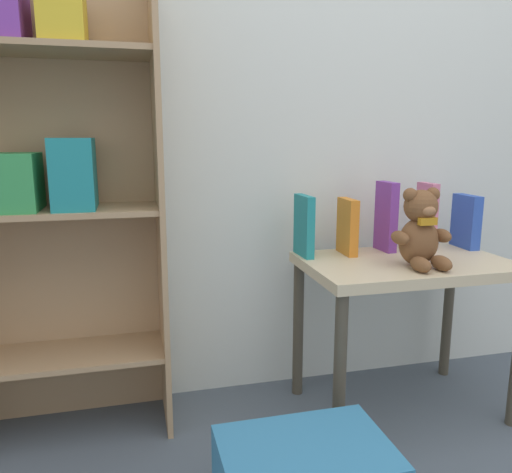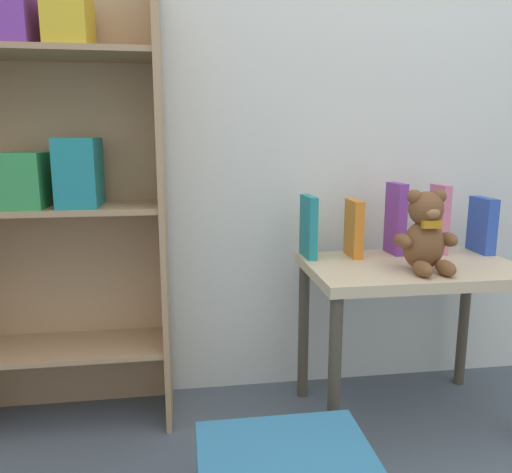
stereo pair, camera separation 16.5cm
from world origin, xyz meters
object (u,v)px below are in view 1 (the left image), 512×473
object	(u,v)px
teddy_bear	(421,231)
book_standing_teal	(304,226)
book_standing_orange	(347,227)
display_table	(405,282)
bookshelf_side	(48,178)
book_standing_pink	(426,216)
book_standing_purple	(386,217)
book_standing_blue	(466,221)

from	to	relation	value
teddy_bear	book_standing_teal	distance (m)	0.40
teddy_bear	book_standing_teal	size ratio (longest dim) A/B	1.19
book_standing_orange	display_table	bearing A→B (deg)	-38.81
bookshelf_side	book_standing_teal	distance (m)	0.87
bookshelf_side	book_standing_pink	xyz separation A→B (m)	(1.35, -0.04, -0.17)
book_standing_pink	book_standing_orange	bearing A→B (deg)	-179.35
book_standing_orange	bookshelf_side	bearing A→B (deg)	179.42
bookshelf_side	display_table	size ratio (longest dim) A/B	2.12
book_standing_orange	book_standing_purple	size ratio (longest dim) A/B	0.78
book_standing_purple	bookshelf_side	bearing A→B (deg)	176.07
bookshelf_side	book_standing_teal	world-z (taller)	bookshelf_side
bookshelf_side	teddy_bear	bearing A→B (deg)	-12.79
bookshelf_side	book_standing_pink	distance (m)	1.36
book_standing_teal	book_standing_orange	bearing A→B (deg)	-5.61
bookshelf_side	book_standing_orange	distance (m)	1.04
bookshelf_side	book_standing_blue	distance (m)	1.52
bookshelf_side	book_standing_purple	world-z (taller)	bookshelf_side
book_standing_purple	book_standing_pink	size ratio (longest dim) A/B	1.03
teddy_bear	book_standing_blue	xyz separation A→B (m)	(0.33, 0.21, -0.02)
teddy_bear	book_standing_purple	world-z (taller)	teddy_bear
book_standing_teal	book_standing_orange	world-z (taller)	book_standing_teal
book_standing_orange	book_standing_teal	bearing A→B (deg)	177.70
book_standing_pink	bookshelf_side	bearing A→B (deg)	177.94
book_standing_orange	book_standing_pink	bearing A→B (deg)	3.01
bookshelf_side	book_standing_purple	size ratio (longest dim) A/B	5.83
bookshelf_side	book_standing_orange	bearing A→B (deg)	-2.43
book_standing_purple	book_standing_pink	world-z (taller)	book_standing_purple
teddy_bear	book_standing_pink	world-z (taller)	teddy_bear
book_standing_orange	book_standing_blue	size ratio (longest dim) A/B	1.00
book_standing_teal	book_standing_blue	xyz separation A→B (m)	(0.66, -0.02, -0.01)
book_standing_orange	book_standing_purple	distance (m)	0.17
teddy_bear	book_standing_purple	distance (m)	0.24
book_standing_orange	book_standing_blue	distance (m)	0.49
display_table	book_standing_teal	size ratio (longest dim) A/B	3.26
teddy_bear	book_standing_orange	world-z (taller)	teddy_bear
book_standing_teal	book_standing_purple	distance (m)	0.33
book_standing_pink	book_standing_blue	distance (m)	0.17
teddy_bear	book_standing_pink	bearing A→B (deg)	53.76
bookshelf_side	teddy_bear	size ratio (longest dim) A/B	5.80
book_standing_teal	display_table	bearing A→B (deg)	-26.43
bookshelf_side	display_table	distance (m)	1.25
display_table	teddy_bear	world-z (taller)	teddy_bear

